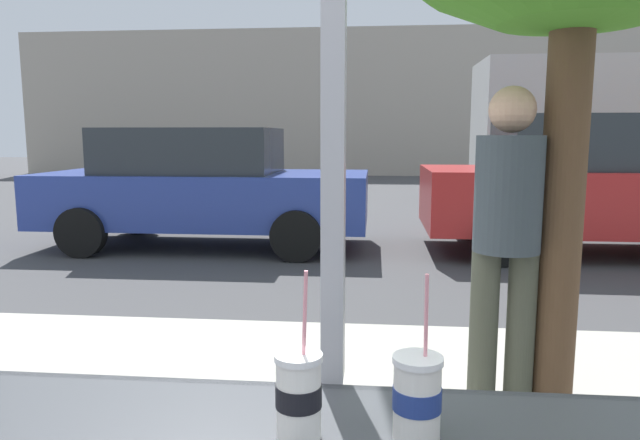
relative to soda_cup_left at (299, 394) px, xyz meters
name	(u,v)px	position (x,y,z in m)	size (l,w,h in m)	color
ground_plane	(368,232)	(0.04, 8.19, -1.08)	(60.00, 60.00, 0.00)	#424244
sidewalk_strip	(354,425)	(0.04, 1.79, -1.01)	(16.00, 2.80, 0.14)	#B2ADA3
window_wall	(334,20)	(0.04, 0.27, 0.71)	(2.67, 0.20, 2.90)	#423D38
building_facade_far	(373,103)	(0.04, 21.96, 1.71)	(28.00, 1.20, 5.57)	#A89E8E
soda_cup_left	(299,394)	(0.00, 0.00, 0.00)	(0.09, 0.09, 0.32)	white
soda_cup_right	(417,397)	(0.21, 0.01, 0.00)	(0.09, 0.09, 0.32)	silver
parked_car_blue	(202,186)	(-2.25, 6.81, -0.23)	(4.46, 1.95, 1.64)	#283D93
parked_car_red	(591,185)	(2.95, 6.81, -0.17)	(4.32, 2.03, 1.80)	red
box_truck	(630,128)	(5.71, 12.46, 0.63)	(6.94, 2.44, 3.17)	beige
pedestrian	(507,232)	(0.77, 1.85, 0.00)	(0.32, 0.32, 1.63)	#444739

